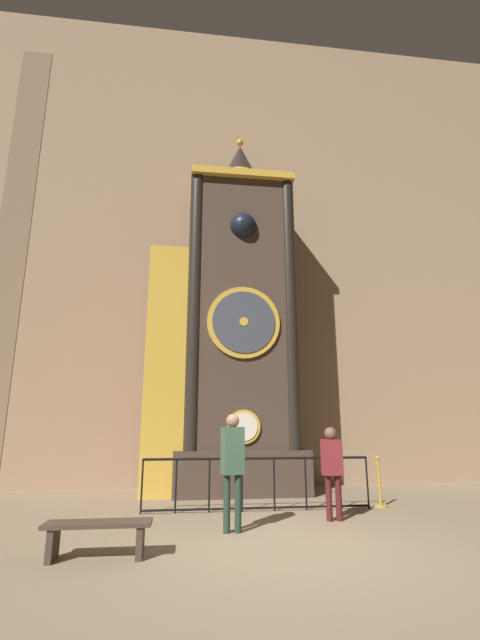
# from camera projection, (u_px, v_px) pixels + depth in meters

# --- Properties ---
(ground_plane) EXTENTS (28.00, 28.00, 0.00)m
(ground_plane) POSITION_uv_depth(u_px,v_px,m) (287.00, 549.00, 5.81)
(ground_plane) COLOR #847056
(cathedral_back_wall) EXTENTS (24.00, 0.32, 15.10)m
(cathedral_back_wall) POSITION_uv_depth(u_px,v_px,m) (233.00, 234.00, 13.60)
(cathedral_back_wall) COLOR #997A5B
(cathedral_back_wall) RESTS_ON ground_plane
(clock_tower) EXTENTS (4.06, 1.81, 9.97)m
(clock_tower) POSITION_uv_depth(u_px,v_px,m) (228.00, 328.00, 11.38)
(clock_tower) COLOR #423328
(clock_tower) RESTS_ON ground_plane
(railing_fence) EXTENTS (4.56, 0.05, 1.01)m
(railing_fence) POSITION_uv_depth(u_px,v_px,m) (258.00, 481.00, 8.48)
(railing_fence) COLOR black
(railing_fence) RESTS_ON ground_plane
(visitor_near) EXTENTS (0.38, 0.30, 1.82)m
(visitor_near) POSITION_uv_depth(u_px,v_px,m) (233.00, 459.00, 6.94)
(visitor_near) COLOR #213427
(visitor_near) RESTS_ON ground_plane
(visitor_far) EXTENTS (0.35, 0.23, 1.60)m
(visitor_far) POSITION_uv_depth(u_px,v_px,m) (332.00, 463.00, 7.73)
(visitor_far) COLOR #461518
(visitor_far) RESTS_ON ground_plane
(stanchion_post) EXTENTS (0.28, 0.28, 1.01)m
(stanchion_post) POSITION_uv_depth(u_px,v_px,m) (380.00, 490.00, 8.87)
(stanchion_post) COLOR #B28E33
(stanchion_post) RESTS_ON ground_plane
(visitor_bench) EXTENTS (1.34, 0.40, 0.44)m
(visitor_bench) POSITION_uv_depth(u_px,v_px,m) (98.00, 532.00, 5.45)
(visitor_bench) COLOR #423328
(visitor_bench) RESTS_ON ground_plane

